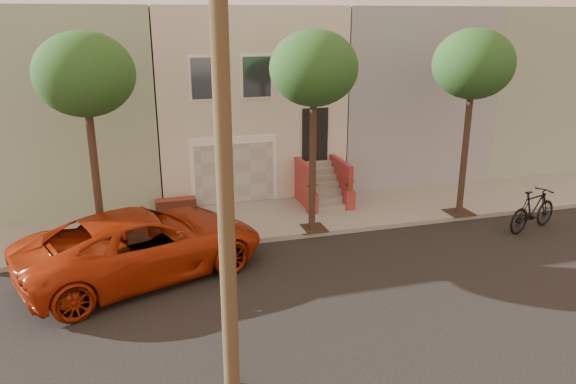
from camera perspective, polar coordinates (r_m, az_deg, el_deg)
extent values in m
plane|color=black|center=(14.57, 3.65, -10.11)|extent=(90.00, 90.00, 0.00)
cube|color=gray|center=(19.22, -1.75, -2.77)|extent=(40.00, 3.70, 0.15)
cube|color=beige|center=(23.93, -5.43, 10.07)|extent=(7.00, 8.00, 7.00)
cube|color=gray|center=(23.62, -22.03, 8.78)|extent=(6.50, 8.00, 7.00)
cube|color=#96999F|center=(26.07, 9.66, 10.52)|extent=(6.50, 8.00, 7.00)
cube|color=gray|center=(29.47, 21.32, 10.39)|extent=(6.50, 8.00, 7.00)
cube|color=white|center=(20.37, -5.57, 2.26)|extent=(3.20, 0.12, 2.50)
cube|color=#B6B7B2|center=(20.34, -5.53, 1.94)|extent=(2.90, 0.06, 2.20)
cube|color=gray|center=(19.00, -4.39, -2.79)|extent=(3.20, 3.70, 0.02)
cube|color=#984129|center=(20.10, -11.48, -1.31)|extent=(1.40, 0.45, 0.44)
cube|color=black|center=(20.83, 2.81, 5.92)|extent=(1.00, 0.06, 2.00)
cube|color=#3F4751|center=(19.56, -8.48, 11.51)|extent=(1.00, 0.06, 1.40)
cube|color=white|center=(19.58, -8.49, 11.52)|extent=(1.15, 0.05, 1.55)
cube|color=#3F4751|center=(19.88, -3.23, 11.77)|extent=(1.00, 0.06, 1.40)
cube|color=white|center=(19.90, -3.25, 11.78)|extent=(1.15, 0.05, 1.55)
cube|color=#3F4751|center=(20.37, 1.81, 11.93)|extent=(1.00, 0.06, 1.40)
cube|color=white|center=(20.38, 1.79, 11.93)|extent=(1.15, 0.05, 1.55)
cube|color=gray|center=(19.82, 4.39, -1.64)|extent=(1.20, 0.28, 0.20)
cube|color=gray|center=(20.00, 4.12, -0.84)|extent=(1.20, 0.28, 0.20)
cube|color=gray|center=(20.19, 3.86, -0.06)|extent=(1.20, 0.28, 0.20)
cube|color=gray|center=(20.38, 3.60, 0.70)|extent=(1.20, 0.28, 0.20)
cube|color=gray|center=(20.57, 3.35, 1.46)|extent=(1.20, 0.28, 0.20)
cube|color=gray|center=(20.77, 3.10, 2.19)|extent=(1.20, 0.28, 0.20)
cube|color=gray|center=(20.98, 2.86, 2.92)|extent=(1.20, 0.28, 0.20)
cube|color=#993232|center=(20.13, 1.73, 0.81)|extent=(0.18, 1.96, 1.60)
cube|color=#993232|center=(20.59, 5.44, 1.13)|extent=(0.18, 1.96, 1.60)
cube|color=#993232|center=(19.48, 2.52, -1.17)|extent=(0.35, 0.35, 0.70)
imported|color=#1F4217|center=(19.30, 2.54, 0.44)|extent=(0.40, 0.35, 0.45)
cube|color=#993232|center=(19.95, 6.33, -0.80)|extent=(0.35, 0.35, 0.70)
imported|color=#1F4217|center=(19.78, 6.38, 0.78)|extent=(0.41, 0.35, 0.45)
cube|color=#2D2116|center=(17.34, -18.45, -5.77)|extent=(0.90, 0.90, 0.02)
cylinder|color=#342117|center=(16.66, -19.14, 0.87)|extent=(0.22, 0.22, 4.20)
ellipsoid|color=#1F4217|center=(16.10, -20.24, 11.32)|extent=(2.70, 2.57, 2.29)
cube|color=#2D2116|center=(18.16, 2.46, -3.76)|extent=(0.90, 0.90, 0.02)
cylinder|color=#342117|center=(17.51, 2.55, 2.64)|extent=(0.22, 0.22, 4.20)
ellipsoid|color=#1F4217|center=(16.97, 2.70, 12.63)|extent=(2.70, 2.57, 2.29)
cube|color=#2D2116|center=(20.50, 17.20, -2.02)|extent=(0.90, 0.90, 0.02)
cylinder|color=#342117|center=(19.93, 17.74, 3.67)|extent=(0.22, 0.22, 4.20)
ellipsoid|color=#1F4217|center=(19.46, 18.59, 12.41)|extent=(2.70, 2.57, 2.29)
cylinder|color=#483721|center=(9.19, -6.73, 6.35)|extent=(0.30, 0.30, 10.00)
imported|color=#AA2C0C|center=(15.51, -14.65, -5.18)|extent=(7.23, 5.11, 1.83)
imported|color=black|center=(19.90, 23.94, -1.70)|extent=(2.44, 1.33, 1.41)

